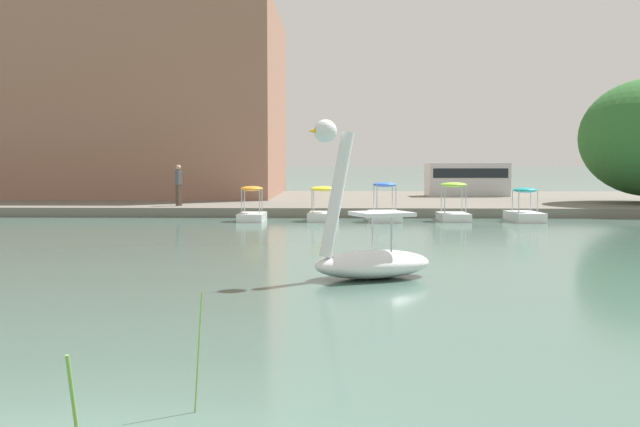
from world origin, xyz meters
The scene contains 10 objects.
shore_bank_far centered at (0.00, 35.63, 0.20)m, with size 151.82×18.11×0.40m, color #6B665B.
swan_boat centered at (2.69, 10.01, 0.56)m, with size 2.81×2.22×3.18m.
pedal_boat_orange centered at (-1.38, 24.89, 0.42)m, with size 1.00×1.93×1.37m.
pedal_boat_yellow centered at (1.43, 25.03, 0.45)m, with size 1.22×1.95×1.36m.
pedal_boat_blue centered at (3.82, 24.79, 0.44)m, with size 1.28×2.07×1.54m.
pedal_boat_lime centered at (6.54, 25.17, 0.47)m, with size 1.18×1.86×1.52m.
pedal_boat_teal centered at (9.29, 24.99, 0.37)m, with size 1.27×2.23×1.32m.
person_on_path centered at (-4.95, 28.16, 1.33)m, with size 0.31×0.31×1.78m.
parked_van centered at (9.05, 37.75, 1.39)m, with size 4.52×2.20×1.83m.
apartment_block centered at (-11.70, 39.32, 5.62)m, with size 20.38×13.82×10.43m, color #996B56.
Camera 1 is at (2.16, -5.69, 2.38)m, focal length 43.98 mm.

